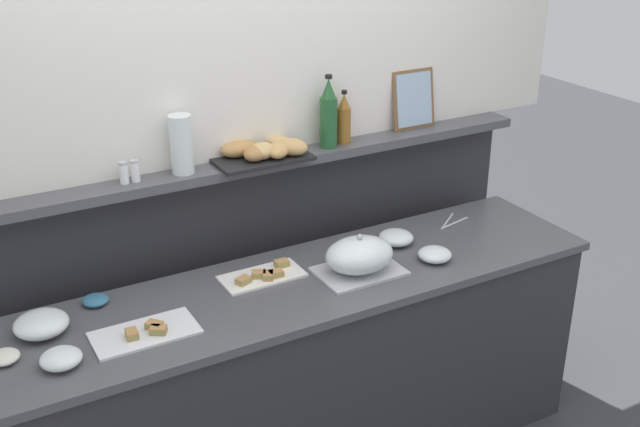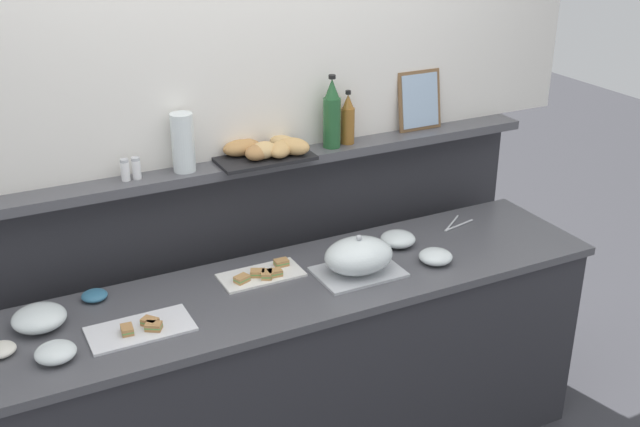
{
  "view_description": "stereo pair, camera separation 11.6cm",
  "coord_description": "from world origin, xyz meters",
  "px_view_note": "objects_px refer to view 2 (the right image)",
  "views": [
    {
      "loc": [
        -1.25,
        -2.38,
        2.4
      ],
      "look_at": [
        0.13,
        0.1,
        1.14
      ],
      "focal_mm": 43.72,
      "sensor_mm": 36.0,
      "label": 1
    },
    {
      "loc": [
        -1.15,
        -2.43,
        2.4
      ],
      "look_at": [
        0.13,
        0.1,
        1.14
      ],
      "focal_mm": 43.72,
      "sensor_mm": 36.0,
      "label": 2
    }
  ],
  "objects_px": {
    "glass_bowl_small": "(39,319)",
    "wine_bottle_green": "(332,115)",
    "glass_bowl_extra": "(398,239)",
    "condiment_bowl_red": "(94,295)",
    "serving_cloche": "(359,257)",
    "sandwich_platter_front": "(262,274)",
    "glass_bowl_medium": "(56,353)",
    "water_carafe": "(183,143)",
    "pepper_shaker": "(136,168)",
    "bread_basket": "(266,150)",
    "vinegar_bottle_amber": "(348,120)",
    "framed_picture": "(420,100)",
    "condiment_bowl_cream": "(1,350)",
    "sandwich_platter_rear": "(141,328)",
    "serving_tongs": "(455,225)",
    "salt_shaker": "(125,170)",
    "glass_bowl_large": "(436,257)"
  },
  "relations": [
    {
      "from": "glass_bowl_small",
      "to": "condiment_bowl_cream",
      "type": "bearing_deg",
      "value": -140.95
    },
    {
      "from": "condiment_bowl_red",
      "to": "water_carafe",
      "type": "relative_size",
      "value": 0.41
    },
    {
      "from": "vinegar_bottle_amber",
      "to": "bread_basket",
      "type": "height_order",
      "value": "vinegar_bottle_amber"
    },
    {
      "from": "condiment_bowl_red",
      "to": "serving_tongs",
      "type": "relative_size",
      "value": 0.53
    },
    {
      "from": "serving_cloche",
      "to": "serving_tongs",
      "type": "height_order",
      "value": "serving_cloche"
    },
    {
      "from": "glass_bowl_extra",
      "to": "condiment_bowl_red",
      "type": "xyz_separation_m",
      "value": [
        -1.26,
        0.12,
        -0.01
      ]
    },
    {
      "from": "sandwich_platter_rear",
      "to": "vinegar_bottle_amber",
      "type": "bearing_deg",
      "value": 23.77
    },
    {
      "from": "serving_tongs",
      "to": "wine_bottle_green",
      "type": "height_order",
      "value": "wine_bottle_green"
    },
    {
      "from": "framed_picture",
      "to": "glass_bowl_extra",
      "type": "bearing_deg",
      "value": -132.04
    },
    {
      "from": "glass_bowl_small",
      "to": "wine_bottle_green",
      "type": "distance_m",
      "value": 1.43
    },
    {
      "from": "sandwich_platter_front",
      "to": "framed_picture",
      "type": "distance_m",
      "value": 1.12
    },
    {
      "from": "condiment_bowl_cream",
      "to": "wine_bottle_green",
      "type": "bearing_deg",
      "value": 15.27
    },
    {
      "from": "glass_bowl_small",
      "to": "serving_tongs",
      "type": "relative_size",
      "value": 1.03
    },
    {
      "from": "pepper_shaker",
      "to": "serving_cloche",
      "type": "bearing_deg",
      "value": -31.14
    },
    {
      "from": "glass_bowl_extra",
      "to": "pepper_shaker",
      "type": "bearing_deg",
      "value": 163.46
    },
    {
      "from": "serving_tongs",
      "to": "framed_picture",
      "type": "xyz_separation_m",
      "value": [
        -0.03,
        0.29,
        0.51
      ]
    },
    {
      "from": "condiment_bowl_cream",
      "to": "framed_picture",
      "type": "height_order",
      "value": "framed_picture"
    },
    {
      "from": "serving_cloche",
      "to": "sandwich_platter_front",
      "type": "bearing_deg",
      "value": 157.24
    },
    {
      "from": "salt_shaker",
      "to": "framed_picture",
      "type": "distance_m",
      "value": 1.37
    },
    {
      "from": "glass_bowl_medium",
      "to": "glass_bowl_small",
      "type": "xyz_separation_m",
      "value": [
        -0.02,
        0.23,
        0.01
      ]
    },
    {
      "from": "serving_tongs",
      "to": "pepper_shaker",
      "type": "relative_size",
      "value": 2.11
    },
    {
      "from": "framed_picture",
      "to": "condiment_bowl_cream",
      "type": "bearing_deg",
      "value": -167.07
    },
    {
      "from": "serving_cloche",
      "to": "condiment_bowl_red",
      "type": "relative_size",
      "value": 3.49
    },
    {
      "from": "bread_basket",
      "to": "water_carafe",
      "type": "relative_size",
      "value": 1.7
    },
    {
      "from": "glass_bowl_extra",
      "to": "pepper_shaker",
      "type": "height_order",
      "value": "pepper_shaker"
    },
    {
      "from": "sandwich_platter_front",
      "to": "wine_bottle_green",
      "type": "distance_m",
      "value": 0.75
    },
    {
      "from": "condiment_bowl_red",
      "to": "pepper_shaker",
      "type": "bearing_deg",
      "value": 35.99
    },
    {
      "from": "sandwich_platter_front",
      "to": "wine_bottle_green",
      "type": "xyz_separation_m",
      "value": [
        0.46,
        0.29,
        0.51
      ]
    },
    {
      "from": "glass_bowl_medium",
      "to": "water_carafe",
      "type": "distance_m",
      "value": 0.95
    },
    {
      "from": "serving_cloche",
      "to": "salt_shaker",
      "type": "bearing_deg",
      "value": 150.31
    },
    {
      "from": "vinegar_bottle_amber",
      "to": "pepper_shaker",
      "type": "bearing_deg",
      "value": -179.68
    },
    {
      "from": "wine_bottle_green",
      "to": "condiment_bowl_red",
      "type": "bearing_deg",
      "value": -171.12
    },
    {
      "from": "glass_bowl_large",
      "to": "glass_bowl_extra",
      "type": "height_order",
      "value": "glass_bowl_extra"
    },
    {
      "from": "glass_bowl_small",
      "to": "salt_shaker",
      "type": "distance_m",
      "value": 0.64
    },
    {
      "from": "glass_bowl_large",
      "to": "salt_shaker",
      "type": "height_order",
      "value": "salt_shaker"
    },
    {
      "from": "pepper_shaker",
      "to": "bread_basket",
      "type": "distance_m",
      "value": 0.54
    },
    {
      "from": "glass_bowl_small",
      "to": "pepper_shaker",
      "type": "bearing_deg",
      "value": 32.01
    },
    {
      "from": "serving_tongs",
      "to": "water_carafe",
      "type": "distance_m",
      "value": 1.29
    },
    {
      "from": "pepper_shaker",
      "to": "framed_picture",
      "type": "relative_size",
      "value": 0.32
    },
    {
      "from": "glass_bowl_extra",
      "to": "condiment_bowl_red",
      "type": "height_order",
      "value": "glass_bowl_extra"
    },
    {
      "from": "serving_tongs",
      "to": "pepper_shaker",
      "type": "bearing_deg",
      "value": 169.58
    },
    {
      "from": "sandwich_platter_rear",
      "to": "glass_bowl_small",
      "type": "height_order",
      "value": "glass_bowl_small"
    },
    {
      "from": "glass_bowl_medium",
      "to": "pepper_shaker",
      "type": "bearing_deg",
      "value": 49.36
    },
    {
      "from": "sandwich_platter_front",
      "to": "water_carafe",
      "type": "relative_size",
      "value": 1.41
    },
    {
      "from": "glass_bowl_medium",
      "to": "salt_shaker",
      "type": "relative_size",
      "value": 1.57
    },
    {
      "from": "glass_bowl_small",
      "to": "condiment_bowl_red",
      "type": "distance_m",
      "value": 0.24
    },
    {
      "from": "sandwich_platter_rear",
      "to": "water_carafe",
      "type": "distance_m",
      "value": 0.76
    },
    {
      "from": "salt_shaker",
      "to": "condiment_bowl_red",
      "type": "bearing_deg",
      "value": -138.52
    },
    {
      "from": "vinegar_bottle_amber",
      "to": "framed_picture",
      "type": "bearing_deg",
      "value": 4.84
    },
    {
      "from": "salt_shaker",
      "to": "sandwich_platter_rear",
      "type": "bearing_deg",
      "value": -102.41
    }
  ]
}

